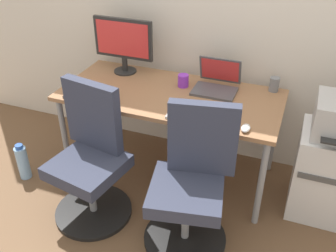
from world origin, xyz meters
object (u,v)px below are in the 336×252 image
side_cabinet (330,174)px  coffee_mug (183,81)px  water_bottle_on_floor (23,162)px  office_chair_left (91,160)px  office_chair_right (191,185)px  open_laptop (217,83)px  desktop_monitor (123,42)px

side_cabinet → coffee_mug: coffee_mug is taller
water_bottle_on_floor → coffee_mug: (1.10, 0.62, 0.61)m
office_chair_left → coffee_mug: office_chair_left is taller
office_chair_right → open_laptop: (-0.06, 0.76, 0.34)m
coffee_mug → desktop_monitor: bearing=171.1°
office_chair_left → water_bottle_on_floor: (-0.70, 0.09, -0.28)m
office_chair_right → open_laptop: bearing=94.8°
open_laptop → office_chair_left: bearing=-130.4°
office_chair_left → water_bottle_on_floor: size_ratio=3.03×
water_bottle_on_floor → coffee_mug: size_ratio=3.37×
water_bottle_on_floor → desktop_monitor: 1.23m
office_chair_left → coffee_mug: size_ratio=10.22×
office_chair_right → desktop_monitor: size_ratio=1.96×
office_chair_left → desktop_monitor: bearing=98.5°
office_chair_left → desktop_monitor: size_ratio=1.96×
coffee_mug → open_laptop: bearing=9.7°
open_laptop → coffee_mug: (-0.24, -0.04, -0.01)m
side_cabinet → coffee_mug: bearing=171.7°
office_chair_right → open_laptop: office_chair_right is taller
water_bottle_on_floor → office_chair_left: bearing=-7.4°
desktop_monitor → coffee_mug: 0.57m
office_chair_left → coffee_mug: bearing=60.7°
water_bottle_on_floor → coffee_mug: 1.41m
coffee_mug → side_cabinet: bearing=-8.3°
water_bottle_on_floor → side_cabinet: bearing=11.7°
desktop_monitor → open_laptop: bearing=-3.0°
office_chair_right → coffee_mug: bearing=113.2°
office_chair_left → office_chair_right: bearing=-0.0°
side_cabinet → open_laptop: size_ratio=2.07×
water_bottle_on_floor → open_laptop: size_ratio=1.00×
water_bottle_on_floor → desktop_monitor: (0.58, 0.71, 0.82)m
open_laptop → coffee_mug: bearing=-170.3°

